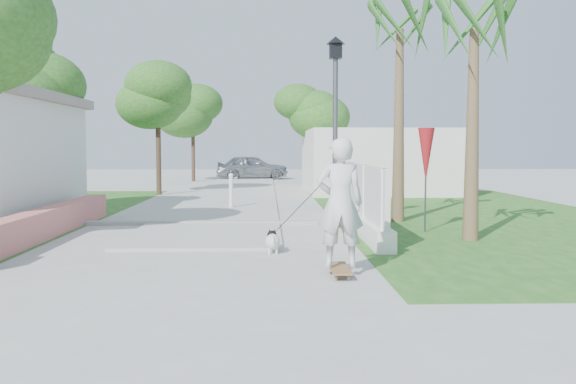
{
  "coord_description": "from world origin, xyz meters",
  "views": [
    {
      "loc": [
        1.33,
        -9.48,
        1.88
      ],
      "look_at": [
        1.68,
        1.61,
        1.1
      ],
      "focal_mm": 40.0,
      "sensor_mm": 36.0,
      "label": 1
    }
  ],
  "objects_px": {
    "patio_umbrella": "(426,156)",
    "skateboarder": "(306,210)",
    "dog": "(273,241)",
    "parked_car": "(252,167)",
    "bollard": "(231,190)",
    "street_lamp": "(335,124)"
  },
  "relations": [
    {
      "from": "patio_umbrella",
      "to": "skateboarder",
      "type": "distance_m",
      "value": 4.93
    },
    {
      "from": "skateboarder",
      "to": "dog",
      "type": "xyz_separation_m",
      "value": [
        -0.52,
        1.21,
        -0.66
      ]
    },
    {
      "from": "patio_umbrella",
      "to": "parked_car",
      "type": "xyz_separation_m",
      "value": [
        -4.41,
        23.79,
        -0.97
      ]
    },
    {
      "from": "parked_car",
      "to": "skateboarder",
      "type": "bearing_deg",
      "value": 177.61
    },
    {
      "from": "patio_umbrella",
      "to": "dog",
      "type": "height_order",
      "value": "patio_umbrella"
    },
    {
      "from": "bollard",
      "to": "dog",
      "type": "relative_size",
      "value": 1.82
    },
    {
      "from": "bollard",
      "to": "parked_car",
      "type": "distance_m",
      "value": 18.29
    },
    {
      "from": "bollard",
      "to": "parked_car",
      "type": "height_order",
      "value": "parked_car"
    },
    {
      "from": "bollard",
      "to": "skateboarder",
      "type": "height_order",
      "value": "skateboarder"
    },
    {
      "from": "skateboarder",
      "to": "parked_car",
      "type": "height_order",
      "value": "skateboarder"
    },
    {
      "from": "bollard",
      "to": "dog",
      "type": "xyz_separation_m",
      "value": [
        1.21,
        -8.21,
        -0.36
      ]
    },
    {
      "from": "dog",
      "to": "patio_umbrella",
      "type": "bearing_deg",
      "value": 35.33
    },
    {
      "from": "patio_umbrella",
      "to": "parked_car",
      "type": "distance_m",
      "value": 24.22
    },
    {
      "from": "patio_umbrella",
      "to": "skateboarder",
      "type": "relative_size",
      "value": 0.86
    },
    {
      "from": "parked_car",
      "to": "street_lamp",
      "type": "bearing_deg",
      "value": -179.28
    },
    {
      "from": "patio_umbrella",
      "to": "dog",
      "type": "xyz_separation_m",
      "value": [
        -3.39,
        -2.71,
        -1.46
      ]
    },
    {
      "from": "street_lamp",
      "to": "bollard",
      "type": "distance_m",
      "value": 5.56
    },
    {
      "from": "bollard",
      "to": "skateboarder",
      "type": "xyz_separation_m",
      "value": [
        1.73,
        -9.42,
        0.3
      ]
    },
    {
      "from": "patio_umbrella",
      "to": "parked_car",
      "type": "height_order",
      "value": "patio_umbrella"
    },
    {
      "from": "street_lamp",
      "to": "dog",
      "type": "height_order",
      "value": "street_lamp"
    },
    {
      "from": "bollard",
      "to": "patio_umbrella",
      "type": "xyz_separation_m",
      "value": [
        4.6,
        -5.5,
        1.1
      ]
    },
    {
      "from": "street_lamp",
      "to": "bollard",
      "type": "xyz_separation_m",
      "value": [
        -2.7,
        4.5,
        -1.84
      ]
    }
  ]
}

